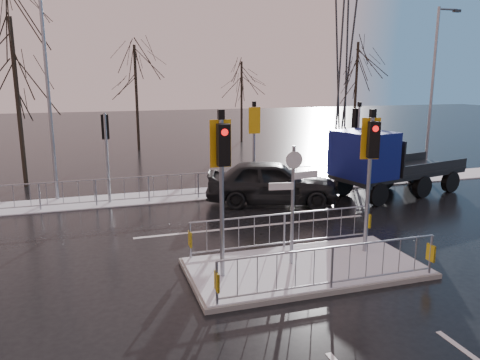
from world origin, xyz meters
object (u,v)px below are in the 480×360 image
object	(u,v)px
street_lamp_left	(50,87)
flatbed_truck	(378,162)
traffic_island	(305,256)
street_lamp_right	(434,87)
car_far_lane	(272,182)

from	to	relation	value
street_lamp_left	flatbed_truck	bearing A→B (deg)	-16.07
flatbed_truck	traffic_island	bearing A→B (deg)	-135.71
flatbed_truck	street_lamp_left	distance (m)	13.32
traffic_island	street_lamp_right	size ratio (longest dim) A/B	0.75
traffic_island	street_lamp_left	bearing A→B (deg)	124.07
traffic_island	street_lamp_left	distance (m)	12.17
street_lamp_left	traffic_island	bearing A→B (deg)	-55.93
car_far_lane	street_lamp_right	bearing A→B (deg)	-57.51
car_far_lane	flatbed_truck	world-z (taller)	flatbed_truck
car_far_lane	street_lamp_left	bearing A→B (deg)	87.27
street_lamp_right	traffic_island	bearing A→B (deg)	-141.27
car_far_lane	street_lamp_right	world-z (taller)	street_lamp_right
flatbed_truck	car_far_lane	bearing A→B (deg)	174.67
street_lamp_right	street_lamp_left	bearing A→B (deg)	176.63
flatbed_truck	street_lamp_right	size ratio (longest dim) A/B	0.79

